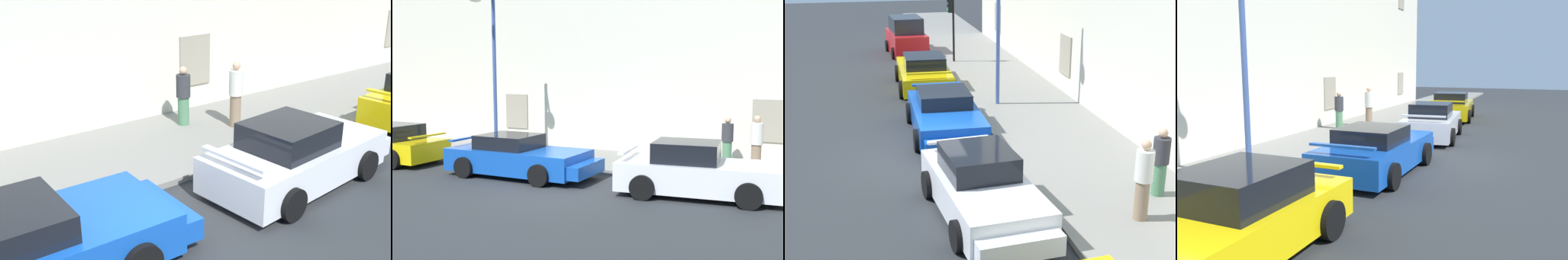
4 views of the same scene
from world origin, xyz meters
TOP-DOWN VIEW (x-y plane):
  - ground_plane at (0.00, 0.00)m, footprint 80.00×80.00m
  - sidewalk at (0.00, 4.43)m, footprint 60.00×3.86m
  - sportscar_yellow_flank at (-1.65, 1.15)m, footprint 4.86×2.28m
  - sportscar_white_middle at (4.07, 1.06)m, footprint 4.73×2.36m
  - street_lamp at (-4.32, 3.05)m, footprint 0.44×1.42m
  - pedestrian_admiring at (5.06, 4.27)m, footprint 0.43×0.43m
  - pedestrian_strolling at (4.02, 5.24)m, footprint 0.53×0.53m

SIDE VIEW (x-z plane):
  - ground_plane at x=0.00m, z-range 0.00..0.00m
  - sidewalk at x=0.00m, z-range 0.00..0.14m
  - sportscar_yellow_flank at x=-1.65m, z-range -0.07..1.25m
  - sportscar_white_middle at x=4.07m, z-range -0.11..1.35m
  - pedestrian_strolling at x=4.02m, z-range 0.15..1.79m
  - pedestrian_admiring at x=5.06m, z-range 0.16..1.96m
  - street_lamp at x=-4.32m, z-range 1.26..7.29m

